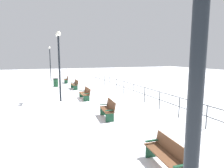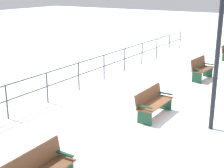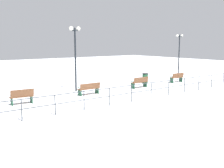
{
  "view_description": "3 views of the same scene",
  "coord_description": "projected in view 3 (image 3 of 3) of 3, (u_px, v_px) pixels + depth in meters",
  "views": [
    {
      "loc": [
        3.01,
        13.78,
        3.15
      ],
      "look_at": [
        -1.72,
        1.42,
        1.26
      ],
      "focal_mm": 30.2,
      "sensor_mm": 36.0,
      "label": 1
    },
    {
      "loc": [
        4.05,
        -8.79,
        3.95
      ],
      "look_at": [
        -1.21,
        -0.62,
        1.02
      ],
      "focal_mm": 53.15,
      "sensor_mm": 36.0,
      "label": 2
    },
    {
      "loc": [
        -16.49,
        10.38,
        3.81
      ],
      "look_at": [
        -2.54,
        -0.2,
        1.07
      ],
      "focal_mm": 44.13,
      "sensor_mm": 36.0,
      "label": 3
    }
  ],
  "objects": [
    {
      "name": "bench_second",
      "position": [
        140.0,
        82.0,
        22.47
      ],
      "size": [
        0.55,
        1.6,
        0.91
      ],
      "rotation": [
        0.0,
        0.0,
        0.02
      ],
      "color": "brown",
      "rests_on": "ground"
    },
    {
      "name": "bench_nearest",
      "position": [
        177.0,
        77.0,
        25.5
      ],
      "size": [
        0.59,
        1.41,
        0.88
      ],
      "rotation": [
        0.0,
        0.0,
        -0.08
      ],
      "color": "brown",
      "rests_on": "ground"
    },
    {
      "name": "bench_third",
      "position": [
        89.0,
        89.0,
        19.62
      ],
      "size": [
        0.56,
        1.65,
        0.86
      ],
      "rotation": [
        0.0,
        0.0,
        0.0
      ],
      "color": "brown",
      "rests_on": "ground"
    },
    {
      "name": "lamppost_middle",
      "position": [
        75.0,
        45.0,
        20.56
      ],
      "size": [
        0.32,
        0.93,
        4.88
      ],
      "color": "black",
      "rests_on": "ground"
    },
    {
      "name": "trash_bin",
      "position": [
        145.0,
        78.0,
        25.09
      ],
      "size": [
        0.52,
        0.52,
        0.9
      ],
      "color": "#1E4C2D",
      "rests_on": "ground"
    },
    {
      "name": "lamppost_near",
      "position": [
        179.0,
        48.0,
        27.8
      ],
      "size": [
        0.25,
        0.95,
        4.48
      ],
      "color": "black",
      "rests_on": "ground"
    },
    {
      "name": "waterfront_railing",
      "position": [
        121.0,
        92.0,
        16.74
      ],
      "size": [
        0.05,
        22.7,
        1.09
      ],
      "color": "#383D42",
      "rests_on": "ground"
    },
    {
      "name": "bench_fourth",
      "position": [
        22.0,
        97.0,
        16.64
      ],
      "size": [
        0.63,
        1.42,
        0.95
      ],
      "rotation": [
        0.0,
        0.0,
        -0.08
      ],
      "color": "brown",
      "rests_on": "ground"
    },
    {
      "name": "ground_plane",
      "position": [
        88.0,
        95.0,
        19.76
      ],
      "size": [
        80.0,
        80.0,
        0.0
      ],
      "primitive_type": "plane",
      "color": "white",
      "rests_on": "ground"
    }
  ]
}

